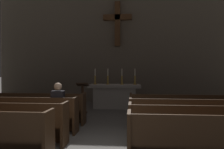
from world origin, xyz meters
TOP-DOWN VIEW (x-y plane):
  - pew_left_row_3 at (-2.60, 1.91)m, footprint 3.85×0.50m
  - pew_left_row_4 at (-2.60, 2.89)m, footprint 3.85×0.50m
  - pew_right_row_2 at (2.60, 0.94)m, footprint 3.85×0.50m
  - pew_right_row_3 at (2.60, 1.91)m, footprint 3.85×0.50m
  - pew_right_row_4 at (2.60, 2.89)m, footprint 3.85×0.50m
  - altar at (0.00, 5.93)m, footprint 2.20×0.90m
  - candlestick_outer_left at (-0.85, 5.93)m, footprint 0.16×0.16m
  - candlestick_inner_left at (-0.30, 5.93)m, footprint 0.16×0.16m
  - candlestick_inner_right at (0.30, 5.93)m, footprint 0.16×0.16m
  - candlestick_outer_right at (0.85, 5.93)m, footprint 0.16×0.16m
  - apse_with_cross at (0.00, 7.85)m, footprint 12.26×0.51m
  - lectern at (-1.14, 4.73)m, footprint 0.44×0.36m
  - lone_worshipper at (-1.16, 1.95)m, footprint 0.32×0.43m

SIDE VIEW (x-z plane):
  - pew_left_row_3 at x=-2.60m, z-range 0.00..0.95m
  - pew_left_row_4 at x=-2.60m, z-range 0.00..0.95m
  - pew_right_row_2 at x=2.60m, z-range 0.00..0.95m
  - pew_right_row_3 at x=2.60m, z-range 0.00..0.95m
  - pew_right_row_4 at x=2.60m, z-range 0.00..0.95m
  - altar at x=0.00m, z-range 0.03..1.04m
  - lectern at x=-1.14m, z-range -0.03..1.13m
  - lone_worshipper at x=-1.16m, z-range 0.03..1.35m
  - candlestick_outer_left at x=-0.85m, z-range 0.89..1.56m
  - candlestick_inner_left at x=-0.30m, z-range 0.89..1.56m
  - candlestick_inner_right at x=0.30m, z-range 0.89..1.56m
  - candlestick_outer_right at x=0.85m, z-range 0.89..1.56m
  - apse_with_cross at x=0.00m, z-range 0.01..7.06m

